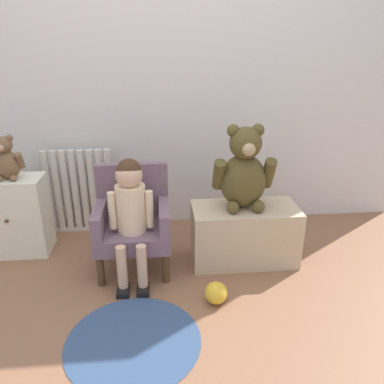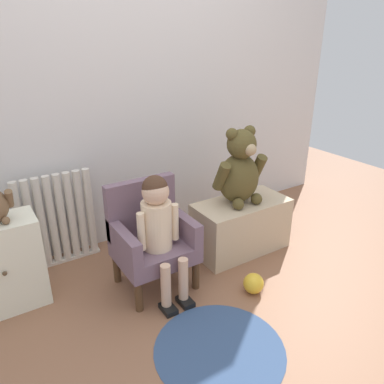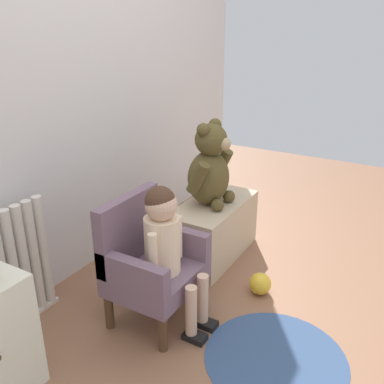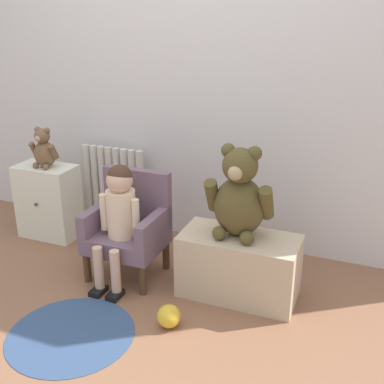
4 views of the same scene
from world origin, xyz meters
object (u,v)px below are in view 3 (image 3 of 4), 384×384
Objects in this scene: child_figure at (166,238)px; low_bench at (213,229)px; floor_rug at (275,358)px; large_teddy_bear at (210,169)px; toy_ball at (260,284)px; radiator at (8,273)px; child_armchair at (149,261)px.

low_bench is (0.69, 0.11, -0.28)m from child_figure.
low_bench reaches higher than floor_rug.
toy_ball is (-0.22, -0.44, -0.53)m from large_teddy_bear.
radiator reaches higher than toy_ball.
large_teddy_bear is (0.67, 0.02, 0.28)m from child_armchair.
low_bench is at bearing 0.25° from child_armchair.
child_armchair reaches higher than low_bench.
child_figure reaches higher than floor_rug.
radiator reaches higher than floor_rug.
child_armchair is 0.73m from large_teddy_bear.
floor_rug is 5.26× the size of toy_ball.
radiator is 0.94× the size of low_bench.
floor_rug is at bearing -133.29° from large_teddy_bear.
child_figure is (-0.00, -0.11, 0.15)m from child_armchair.
low_bench is 1.28× the size of large_teddy_bear.
large_teddy_bear reaches higher than child_armchair.
low_bench is (1.10, -0.51, -0.12)m from radiator.
large_teddy_bear is at bearing 2.03° from child_armchair.
low_bench is 0.96m from floor_rug.
child_armchair is 0.88× the size of child_figure.
child_figure is at bearing -168.99° from large_teddy_bear.
toy_ball is (0.43, 0.25, 0.06)m from floor_rug.
low_bench is 0.50m from toy_ball.
radiator is 0.86× the size of child_figure.
child_figure is at bearing -170.96° from low_bench.
large_teddy_bear is 0.80× the size of floor_rug.
child_figure is 1.40× the size of large_teddy_bear.
child_figure is 1.10× the size of low_bench.
large_teddy_bear is 1.12m from floor_rug.
toy_ball is at bearing -34.80° from child_figure.
child_armchair is 0.99× the size of floor_rug.
low_bench is 5.38× the size of toy_ball.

